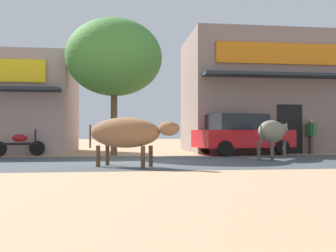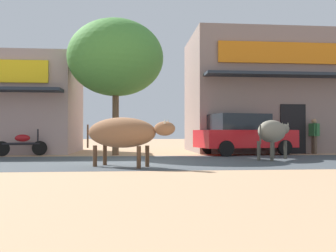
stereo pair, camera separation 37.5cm
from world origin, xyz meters
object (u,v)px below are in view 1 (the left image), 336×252
(pedestrian_by_shop, at_px, (311,133))
(parked_hatchback_car, at_px, (241,134))
(cow_far_dark, at_px, (273,132))
(roadside_tree, at_px, (114,58))
(parked_motorcycle, at_px, (19,144))
(cow_near_brown, at_px, (126,133))

(pedestrian_by_shop, bearing_deg, parked_hatchback_car, -175.86)
(cow_far_dark, relative_size, pedestrian_by_shop, 1.45)
(parked_hatchback_car, xyz_separation_m, cow_far_dark, (0.18, -2.74, 0.08))
(parked_hatchback_car, relative_size, pedestrian_by_shop, 2.82)
(parked_hatchback_car, bearing_deg, pedestrian_by_shop, 4.14)
(roadside_tree, xyz_separation_m, pedestrian_by_shop, (8.26, 0.08, -3.00))
(roadside_tree, distance_m, parked_motorcycle, 4.93)
(roadside_tree, height_order, parked_hatchback_car, roadside_tree)
(cow_far_dark, bearing_deg, parked_hatchback_car, 93.86)
(parked_hatchback_car, relative_size, cow_far_dark, 1.95)
(parked_motorcycle, bearing_deg, pedestrian_by_shop, 0.85)
(parked_motorcycle, relative_size, cow_near_brown, 0.75)
(parked_motorcycle, xyz_separation_m, cow_near_brown, (4.00, -4.95, 0.43))
(parked_motorcycle, relative_size, cow_far_dark, 0.86)
(parked_motorcycle, xyz_separation_m, pedestrian_by_shop, (11.83, 0.18, 0.40))
(cow_far_dark, distance_m, pedestrian_by_shop, 4.17)
(cow_far_dark, bearing_deg, roadside_tree, 151.56)
(parked_motorcycle, height_order, cow_near_brown, cow_near_brown)
(cow_far_dark, xyz_separation_m, pedestrian_by_shop, (2.93, 2.97, -0.07))
(parked_hatchback_car, height_order, cow_near_brown, parked_hatchback_car)
(parked_hatchback_car, distance_m, cow_near_brown, 6.80)
(cow_far_dark, bearing_deg, pedestrian_by_shop, 45.39)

